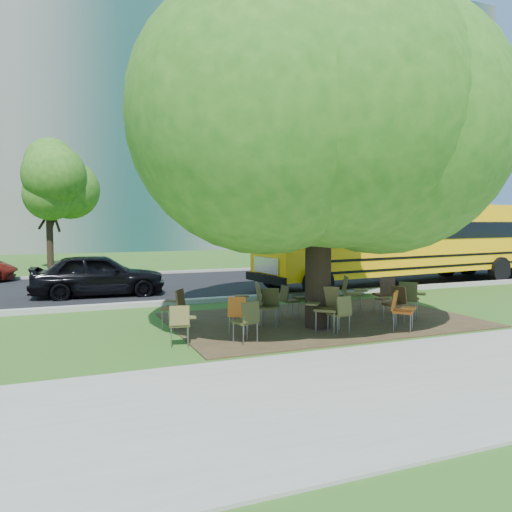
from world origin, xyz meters
name	(u,v)px	position (x,y,z in m)	size (l,w,h in m)	color
ground	(275,320)	(0.00, 0.00, 0.00)	(160.00, 160.00, 0.00)	#2F4C17
sidewalk	(416,381)	(0.00, -5.00, 0.02)	(60.00, 4.00, 0.04)	gray
dirt_patch	(322,320)	(1.00, -0.50, 0.01)	(7.00, 4.50, 0.03)	#382819
asphalt_road	(196,284)	(0.00, 7.00, 0.02)	(80.00, 8.00, 0.04)	black
kerb_near	(233,299)	(0.00, 3.00, 0.07)	(80.00, 0.25, 0.14)	gray
kerb_far	(172,272)	(0.00, 11.10, 0.07)	(80.00, 0.25, 0.14)	gray
building_main	(9,117)	(-8.00, 36.00, 11.00)	(38.00, 16.00, 22.00)	slate
building_right	(332,129)	(24.00, 38.00, 12.50)	(30.00, 16.00, 25.00)	gray
bg_tree_2	(48,183)	(-5.00, 16.00, 4.21)	(4.80, 4.80, 6.62)	black
bg_tree_3	(303,172)	(8.00, 14.00, 5.03)	(5.60, 5.60, 7.84)	black
bg_tree_4	(431,187)	(16.00, 13.00, 4.34)	(5.00, 5.00, 6.85)	black
main_tree	(320,89)	(0.48, -1.23, 5.14)	(7.20, 7.20, 8.75)	black
school_bus	(419,238)	(7.79, 4.19, 1.71)	(12.30, 4.04, 2.96)	#FFAF08
chair_0	(181,321)	(-2.66, -1.63, 0.49)	(0.59, 0.46, 0.79)	brown
chair_1	(239,311)	(-1.33, -1.20, 0.50)	(0.69, 0.54, 0.81)	#CA5715
chair_2	(248,318)	(-1.45, -1.98, 0.52)	(0.57, 0.61, 0.84)	#413E1C
chair_3	(326,304)	(0.45, -1.63, 0.60)	(0.83, 0.66, 0.96)	brown
chair_4	(341,310)	(0.66, -1.88, 0.50)	(0.54, 0.54, 0.80)	brown
chair_5	(401,307)	(1.90, -2.23, 0.54)	(0.59, 0.74, 0.87)	#CF5616
chair_6	(395,300)	(2.41, -1.38, 0.52)	(0.61, 0.58, 0.85)	#462E19
chair_7	(410,296)	(3.01, -1.16, 0.57)	(0.79, 0.62, 0.91)	#44411D
chair_8	(175,304)	(-2.40, -0.05, 0.54)	(0.58, 0.74, 0.87)	#4E331C
chair_9	(269,303)	(-0.43, -0.62, 0.52)	(0.71, 0.56, 0.85)	#423F1C
chair_10	(289,298)	(0.43, 0.10, 0.49)	(0.49, 0.52, 0.79)	#42381C
chair_11	(321,300)	(0.90, -0.60, 0.52)	(0.57, 0.72, 0.84)	#3E2A16
chair_12	(351,290)	(2.11, 0.00, 0.59)	(0.61, 0.78, 0.96)	brown
chair_13	(386,291)	(3.00, -0.24, 0.56)	(0.64, 0.53, 0.90)	#472919
chair_14	(252,299)	(-0.71, -0.35, 0.60)	(0.57, 0.73, 0.96)	brown
black_car	(99,275)	(-3.56, 5.35, 0.68)	(1.61, 4.00, 1.36)	black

